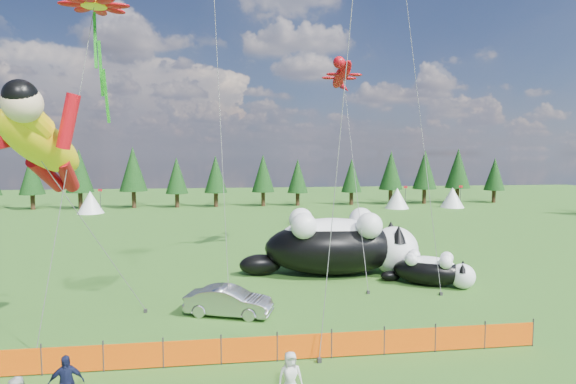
# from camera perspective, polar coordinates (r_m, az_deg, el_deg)

# --- Properties ---
(ground) EXTENTS (160.00, 160.00, 0.00)m
(ground) POSITION_cam_1_polar(r_m,az_deg,el_deg) (20.00, -5.30, -17.08)
(ground) COLOR #0E3B0A
(ground) RESTS_ON ground
(safety_fence) EXTENTS (22.06, 0.06, 1.10)m
(safety_fence) POSITION_cam_1_polar(r_m,az_deg,el_deg) (17.05, -4.92, -19.28)
(safety_fence) COLOR #262626
(safety_fence) RESTS_ON ground
(tree_line) EXTENTS (90.00, 4.00, 8.00)m
(tree_line) POSITION_cam_1_polar(r_m,az_deg,el_deg) (63.64, -6.82, 1.74)
(tree_line) COLOR black
(tree_line) RESTS_ON ground
(festival_tents) EXTENTS (50.00, 3.20, 2.80)m
(festival_tents) POSITION_cam_1_polar(r_m,az_deg,el_deg) (59.99, 3.83, -0.92)
(festival_tents) COLOR white
(festival_tents) RESTS_ON ground
(cat_large) EXTENTS (11.12, 4.61, 4.02)m
(cat_large) POSITION_cam_1_polar(r_m,az_deg,el_deg) (28.10, 6.60, -6.57)
(cat_large) COLOR black
(cat_large) RESTS_ON ground
(cat_small) EXTENTS (4.78, 3.53, 1.89)m
(cat_small) POSITION_cam_1_polar(r_m,az_deg,el_deg) (27.11, 17.86, -9.39)
(cat_small) COLOR black
(cat_small) RESTS_ON ground
(car) EXTENTS (4.26, 2.61, 1.32)m
(car) POSITION_cam_1_polar(r_m,az_deg,el_deg) (21.55, -7.53, -13.59)
(car) COLOR #ABABB0
(car) RESTS_ON ground
(spectator_c) EXTENTS (1.07, 0.69, 1.69)m
(spectator_c) POSITION_cam_1_polar(r_m,az_deg,el_deg) (15.52, -26.37, -20.95)
(spectator_c) COLOR #151A3B
(spectator_c) RESTS_ON ground
(spectator_e) EXTENTS (0.79, 0.56, 1.54)m
(spectator_e) POSITION_cam_1_polar(r_m,az_deg,el_deg) (14.62, 0.29, -22.43)
(spectator_e) COLOR silver
(spectator_e) RESTS_ON ground
(superhero_kite) EXTENTS (6.00, 6.48, 10.78)m
(superhero_kite) POSITION_cam_1_polar(r_m,az_deg,el_deg) (19.32, -28.86, 5.44)
(superhero_kite) COLOR yellow
(superhero_kite) RESTS_ON ground
(gecko_kite) EXTENTS (2.89, 12.82, 16.46)m
(gecko_kite) POSITION_cam_1_polar(r_m,az_deg,el_deg) (34.18, 6.85, 14.53)
(gecko_kite) COLOR #BC0913
(gecko_kite) RESTS_ON ground
(flower_kite) EXTENTS (3.70, 4.40, 13.81)m
(flower_kite) POSITION_cam_1_polar(r_m,az_deg,el_deg) (21.46, -23.42, 20.54)
(flower_kite) COLOR #BC0913
(flower_kite) RESTS_ON ground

